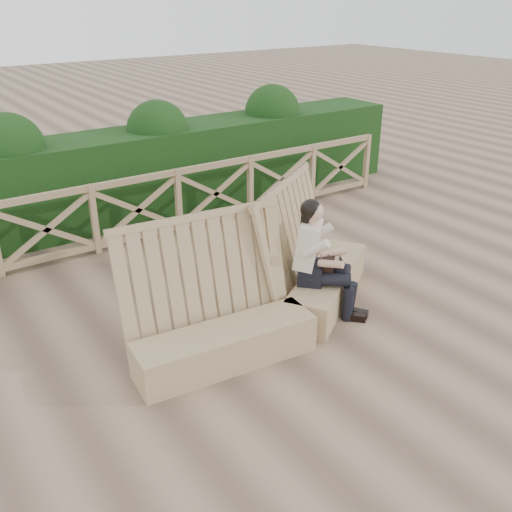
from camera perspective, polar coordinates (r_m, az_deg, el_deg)
ground at (r=6.70m, az=1.08°, el=-8.45°), size 60.00×60.00×0.00m
bench at (r=6.78m, az=2.02°, el=-4.17°), size 3.82×1.75×1.56m
woman at (r=6.93m, az=6.28°, el=0.01°), size 0.85×0.93×1.50m
guardrail at (r=9.22m, az=-11.73°, el=4.53°), size 10.10×0.09×1.10m
hedge at (r=10.22m, az=-14.58°, el=7.43°), size 12.00×1.20×1.50m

